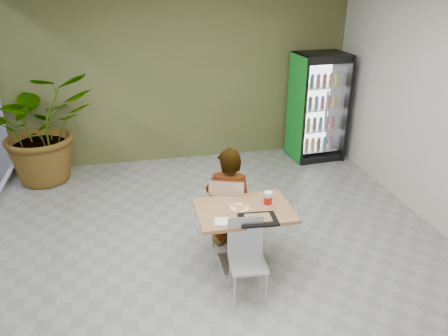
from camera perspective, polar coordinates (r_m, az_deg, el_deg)
The scene contains 12 objects.
ground at distance 5.22m, azimuth -0.06°, elevation -13.21°, with size 7.00×7.00×0.00m, color gray.
room_envelope at distance 4.43m, azimuth -0.06°, elevation 3.47°, with size 6.00×7.00×3.20m, color silver, non-canonical shape.
dining_table at distance 5.02m, azimuth 2.60°, elevation -7.48°, with size 1.07×0.75×0.75m.
chair_far at distance 5.36m, azimuth 0.42°, elevation -5.04°, with size 0.53×0.53×0.94m.
chair_near at distance 4.65m, azimuth 2.97°, elevation -10.80°, with size 0.41×0.41×0.86m.
seated_woman at distance 5.43m, azimuth 0.64°, elevation -5.26°, with size 0.59×0.38×1.60m, color black.
pizza_plate at distance 4.91m, azimuth 2.08°, elevation -5.11°, with size 0.30×0.29×0.03m.
soda_cup at distance 4.95m, azimuth 5.75°, elevation -4.10°, with size 0.10×0.10×0.17m.
napkin_stack at distance 4.64m, azimuth -0.23°, elevation -7.06°, with size 0.16×0.16×0.02m, color white.
cafeteria_tray at distance 4.70m, azimuth 4.48°, elevation -6.72°, with size 0.41×0.30×0.02m, color black.
beverage_fridge at distance 8.10m, azimuth 12.14°, elevation 7.76°, with size 0.93×0.74×1.91m.
potted_plant at distance 7.60m, azimuth -22.73°, elevation 4.93°, with size 1.63×1.41×1.81m, color #2C6327.
Camera 1 is at (-0.88, -4.05, 3.16)m, focal length 35.00 mm.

